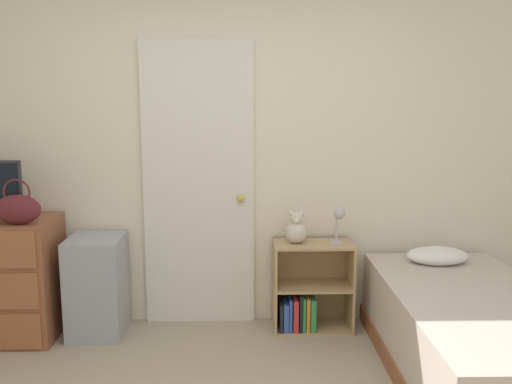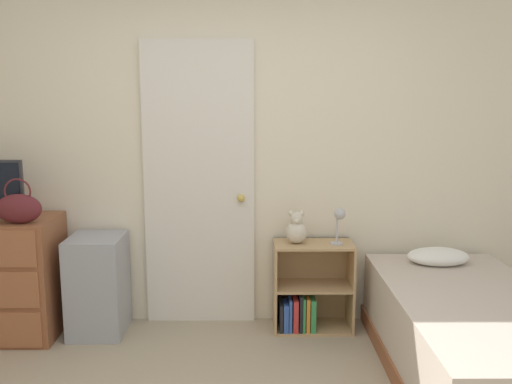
{
  "view_description": "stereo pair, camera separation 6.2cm",
  "coord_description": "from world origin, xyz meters",
  "px_view_note": "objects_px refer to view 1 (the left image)",
  "views": [
    {
      "loc": [
        0.11,
        -2.23,
        1.71
      ],
      "look_at": [
        0.2,
        1.65,
        1.03
      ],
      "focal_mm": 40.0,
      "sensor_mm": 36.0,
      "label": 1
    },
    {
      "loc": [
        0.17,
        -2.23,
        1.71
      ],
      "look_at": [
        0.2,
        1.65,
        1.03
      ],
      "focal_mm": 40.0,
      "sensor_mm": 36.0,
      "label": 2
    }
  ],
  "objects_px": {
    "bed": "(473,338)",
    "desk_lamp": "(339,219)",
    "storage_bin": "(97,286)",
    "teddy_bear": "(296,229)",
    "bookshelf": "(307,294)",
    "handbag": "(18,209)"
  },
  "relations": [
    {
      "from": "bed",
      "to": "desk_lamp",
      "type": "bearing_deg",
      "value": 132.55
    },
    {
      "from": "storage_bin",
      "to": "teddy_bear",
      "type": "distance_m",
      "value": 1.47
    },
    {
      "from": "storage_bin",
      "to": "bookshelf",
      "type": "relative_size",
      "value": 1.1
    },
    {
      "from": "bed",
      "to": "teddy_bear",
      "type": "bearing_deg",
      "value": 141.23
    },
    {
      "from": "teddy_bear",
      "to": "bed",
      "type": "xyz_separation_m",
      "value": [
        0.99,
        -0.79,
        -0.48
      ]
    },
    {
      "from": "storage_bin",
      "to": "teddy_bear",
      "type": "relative_size",
      "value": 2.98
    },
    {
      "from": "teddy_bear",
      "to": "bed",
      "type": "bearing_deg",
      "value": -38.77
    },
    {
      "from": "storage_bin",
      "to": "desk_lamp",
      "type": "height_order",
      "value": "desk_lamp"
    },
    {
      "from": "bed",
      "to": "storage_bin",
      "type": "bearing_deg",
      "value": 162.97
    },
    {
      "from": "handbag",
      "to": "storage_bin",
      "type": "relative_size",
      "value": 0.43
    },
    {
      "from": "bookshelf",
      "to": "teddy_bear",
      "type": "height_order",
      "value": "teddy_bear"
    },
    {
      "from": "teddy_bear",
      "to": "handbag",
      "type": "bearing_deg",
      "value": -172.1
    },
    {
      "from": "storage_bin",
      "to": "handbag",
      "type": "bearing_deg",
      "value": -155.54
    },
    {
      "from": "desk_lamp",
      "to": "bed",
      "type": "relative_size",
      "value": 0.14
    },
    {
      "from": "teddy_bear",
      "to": "bed",
      "type": "distance_m",
      "value": 1.36
    },
    {
      "from": "bookshelf",
      "to": "teddy_bear",
      "type": "xyz_separation_m",
      "value": [
        -0.09,
        -0.0,
        0.49
      ]
    },
    {
      "from": "storage_bin",
      "to": "bookshelf",
      "type": "distance_m",
      "value": 1.51
    },
    {
      "from": "handbag",
      "to": "bookshelf",
      "type": "bearing_deg",
      "value": 7.56
    },
    {
      "from": "desk_lamp",
      "to": "bed",
      "type": "bearing_deg",
      "value": -47.45
    },
    {
      "from": "handbag",
      "to": "bed",
      "type": "xyz_separation_m",
      "value": [
        2.85,
        -0.54,
        -0.69
      ]
    },
    {
      "from": "storage_bin",
      "to": "desk_lamp",
      "type": "bearing_deg",
      "value": 0.54
    },
    {
      "from": "teddy_bear",
      "to": "desk_lamp",
      "type": "height_order",
      "value": "desk_lamp"
    }
  ]
}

